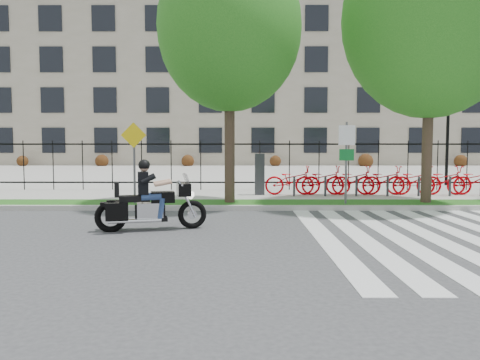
{
  "coord_description": "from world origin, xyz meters",
  "views": [
    {
      "loc": [
        0.45,
        -9.74,
        1.9
      ],
      "look_at": [
        0.41,
        3.0,
        0.99
      ],
      "focal_mm": 35.0,
      "sensor_mm": 36.0,
      "label": 1
    }
  ],
  "objects": [
    {
      "name": "motorcycle_rider",
      "position": [
        -1.6,
        0.81,
        0.65
      ],
      "size": [
        2.48,
        1.04,
        1.94
      ],
      "color": "black",
      "rests_on": "ground"
    },
    {
      "name": "sign_pole_warning",
      "position": [
        -2.84,
        4.58,
        1.74
      ],
      "size": [
        0.78,
        0.09,
        2.49
      ],
      "color": "#59595B",
      "rests_on": "grass_verge"
    },
    {
      "name": "street_tree_1",
      "position": [
        0.08,
        4.95,
        5.53
      ],
      "size": [
        4.46,
        4.46,
        7.96
      ],
      "color": "#35251C",
      "rests_on": "grass_verge"
    },
    {
      "name": "grass_verge",
      "position": [
        0.0,
        4.95,
        0.07
      ],
      "size": [
        60.0,
        1.5,
        0.15
      ],
      "primitive_type": "cube",
      "color": "#1E5515",
      "rests_on": "ground"
    },
    {
      "name": "sign_pole_regulatory",
      "position": [
        3.67,
        4.58,
        1.74
      ],
      "size": [
        0.5,
        0.09,
        2.5
      ],
      "color": "#59595B",
      "rests_on": "grass_verge"
    },
    {
      "name": "bike_share_station",
      "position": [
        5.56,
        7.2,
        0.68
      ],
      "size": [
        8.98,
        0.89,
        1.5
      ],
      "color": "#2D2D33",
      "rests_on": "sidewalk"
    },
    {
      "name": "crosswalk_stripes",
      "position": [
        4.83,
        0.0,
        0.01
      ],
      "size": [
        5.7,
        8.0,
        0.01
      ],
      "primitive_type": null,
      "color": "silver",
      "rests_on": "ground"
    },
    {
      "name": "iron_fence",
      "position": [
        0.0,
        9.2,
        1.15
      ],
      "size": [
        30.0,
        0.06,
        2.0
      ],
      "primitive_type": null,
      "color": "black",
      "rests_on": "sidewalk"
    },
    {
      "name": "sidewalk",
      "position": [
        0.0,
        7.45,
        0.07
      ],
      "size": [
        60.0,
        3.5,
        0.15
      ],
      "primitive_type": "cube",
      "color": "#AAA79F",
      "rests_on": "ground"
    },
    {
      "name": "curb",
      "position": [
        0.0,
        4.1,
        0.07
      ],
      "size": [
        60.0,
        0.2,
        0.15
      ],
      "primitive_type": "cube",
      "color": "#A9A89F",
      "rests_on": "ground"
    },
    {
      "name": "plaza",
      "position": [
        0.0,
        25.0,
        0.05
      ],
      "size": [
        80.0,
        34.0,
        0.1
      ],
      "primitive_type": "cube",
      "color": "#AAA79F",
      "rests_on": "ground"
    },
    {
      "name": "lamp_post_right",
      "position": [
        10.0,
        12.0,
        3.21
      ],
      "size": [
        1.06,
        0.7,
        4.25
      ],
      "color": "black",
      "rests_on": "ground"
    },
    {
      "name": "ground",
      "position": [
        0.0,
        0.0,
        0.0
      ],
      "size": [
        120.0,
        120.0,
        0.0
      ],
      "primitive_type": "plane",
      "color": "#363638",
      "rests_on": "ground"
    },
    {
      "name": "street_tree_2",
      "position": [
        6.28,
        4.95,
        5.88
      ],
      "size": [
        5.42,
        5.42,
        8.85
      ],
      "color": "#35251C",
      "rests_on": "grass_verge"
    },
    {
      "name": "office_building",
      "position": [
        0.0,
        44.92,
        9.97
      ],
      "size": [
        60.0,
        21.9,
        20.15
      ],
      "color": "gray",
      "rests_on": "ground"
    }
  ]
}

